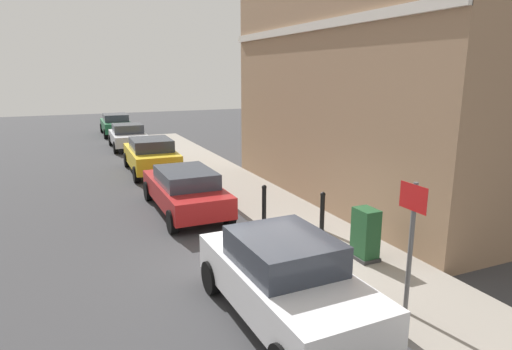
{
  "coord_description": "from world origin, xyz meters",
  "views": [
    {
      "loc": [
        -3.71,
        -8.04,
        4.17
      ],
      "look_at": [
        1.39,
        3.49,
        1.2
      ],
      "focal_mm": 30.69,
      "sensor_mm": 36.0,
      "label": 1
    }
  ],
  "objects_px": {
    "car_silver": "(128,136)",
    "street_sign": "(412,229)",
    "utility_cabinet": "(365,236)",
    "bollard_near_cabinet": "(322,210)",
    "car_red": "(185,189)",
    "car_yellow": "(151,155)",
    "bollard_far_kerb": "(264,202)",
    "car_green": "(116,124)",
    "car_white": "(284,278)"
  },
  "relations": [
    {
      "from": "car_yellow",
      "to": "bollard_far_kerb",
      "type": "distance_m",
      "value": 8.14
    },
    {
      "from": "car_yellow",
      "to": "bollard_near_cabinet",
      "type": "height_order",
      "value": "car_yellow"
    },
    {
      "from": "car_white",
      "to": "car_silver",
      "type": "relative_size",
      "value": 1.02
    },
    {
      "from": "car_silver",
      "to": "street_sign",
      "type": "xyz_separation_m",
      "value": [
        1.8,
        -19.92,
        0.96
      ]
    },
    {
      "from": "bollard_far_kerb",
      "to": "street_sign",
      "type": "xyz_separation_m",
      "value": [
        0.23,
        -5.25,
        0.96
      ]
    },
    {
      "from": "car_yellow",
      "to": "bollard_far_kerb",
      "type": "relative_size",
      "value": 4.11
    },
    {
      "from": "car_red",
      "to": "bollard_near_cabinet",
      "type": "xyz_separation_m",
      "value": [
        2.72,
        -3.4,
        -0.02
      ]
    },
    {
      "from": "bollard_far_kerb",
      "to": "car_white",
      "type": "bearing_deg",
      "value": -110.79
    },
    {
      "from": "car_red",
      "to": "utility_cabinet",
      "type": "relative_size",
      "value": 3.89
    },
    {
      "from": "utility_cabinet",
      "to": "car_yellow",
      "type": "bearing_deg",
      "value": 102.77
    },
    {
      "from": "car_green",
      "to": "street_sign",
      "type": "relative_size",
      "value": 1.9
    },
    {
      "from": "car_white",
      "to": "car_green",
      "type": "relative_size",
      "value": 0.92
    },
    {
      "from": "car_green",
      "to": "car_yellow",
      "type": "bearing_deg",
      "value": -179.08
    },
    {
      "from": "car_yellow",
      "to": "car_green",
      "type": "relative_size",
      "value": 0.98
    },
    {
      "from": "street_sign",
      "to": "bollard_near_cabinet",
      "type": "bearing_deg",
      "value": 78.13
    },
    {
      "from": "car_silver",
      "to": "street_sign",
      "type": "bearing_deg",
      "value": -173.81
    },
    {
      "from": "utility_cabinet",
      "to": "car_white",
      "type": "bearing_deg",
      "value": -154.86
    },
    {
      "from": "car_yellow",
      "to": "utility_cabinet",
      "type": "xyz_separation_m",
      "value": [
        2.53,
        -11.15,
        -0.09
      ]
    },
    {
      "from": "car_white",
      "to": "car_silver",
      "type": "distance_m",
      "value": 19.08
    },
    {
      "from": "car_white",
      "to": "bollard_near_cabinet",
      "type": "distance_m",
      "value": 4.17
    },
    {
      "from": "car_red",
      "to": "utility_cabinet",
      "type": "height_order",
      "value": "car_red"
    },
    {
      "from": "car_red",
      "to": "car_yellow",
      "type": "height_order",
      "value": "car_yellow"
    },
    {
      "from": "car_yellow",
      "to": "street_sign",
      "type": "height_order",
      "value": "street_sign"
    },
    {
      "from": "car_red",
      "to": "utility_cabinet",
      "type": "distance_m",
      "value": 5.91
    },
    {
      "from": "car_red",
      "to": "street_sign",
      "type": "xyz_separation_m",
      "value": [
        1.88,
        -7.38,
        0.94
      ]
    },
    {
      "from": "car_green",
      "to": "utility_cabinet",
      "type": "bearing_deg",
      "value": -173.0
    },
    {
      "from": "car_green",
      "to": "bollard_far_kerb",
      "type": "xyz_separation_m",
      "value": [
        1.56,
        -20.58,
        -0.05
      ]
    },
    {
      "from": "car_yellow",
      "to": "car_silver",
      "type": "bearing_deg",
      "value": 1.4
    },
    {
      "from": "bollard_near_cabinet",
      "to": "street_sign",
      "type": "relative_size",
      "value": 0.45
    },
    {
      "from": "car_white",
      "to": "utility_cabinet",
      "type": "xyz_separation_m",
      "value": [
        2.64,
        1.24,
        -0.1
      ]
    },
    {
      "from": "car_silver",
      "to": "bollard_near_cabinet",
      "type": "relative_size",
      "value": 3.82
    },
    {
      "from": "bollard_near_cabinet",
      "to": "utility_cabinet",
      "type": "bearing_deg",
      "value": -93.01
    },
    {
      "from": "car_green",
      "to": "street_sign",
      "type": "height_order",
      "value": "street_sign"
    },
    {
      "from": "utility_cabinet",
      "to": "bollard_near_cabinet",
      "type": "bearing_deg",
      "value": 86.99
    },
    {
      "from": "car_silver",
      "to": "utility_cabinet",
      "type": "bearing_deg",
      "value": -170.87
    },
    {
      "from": "car_silver",
      "to": "car_white",
      "type": "bearing_deg",
      "value": -179.29
    },
    {
      "from": "utility_cabinet",
      "to": "bollard_near_cabinet",
      "type": "distance_m",
      "value": 1.9
    },
    {
      "from": "car_red",
      "to": "car_silver",
      "type": "height_order",
      "value": "car_silver"
    },
    {
      "from": "car_white",
      "to": "utility_cabinet",
      "type": "height_order",
      "value": "car_white"
    },
    {
      "from": "utility_cabinet",
      "to": "car_silver",
      "type": "bearing_deg",
      "value": 98.11
    },
    {
      "from": "car_red",
      "to": "car_white",
      "type": "bearing_deg",
      "value": 179.54
    },
    {
      "from": "car_green",
      "to": "utility_cabinet",
      "type": "height_order",
      "value": "car_green"
    },
    {
      "from": "car_yellow",
      "to": "car_green",
      "type": "xyz_separation_m",
      "value": [
        0.0,
        12.59,
        -0.02
      ]
    },
    {
      "from": "car_white",
      "to": "bollard_far_kerb",
      "type": "distance_m",
      "value": 4.71
    },
    {
      "from": "utility_cabinet",
      "to": "bollard_far_kerb",
      "type": "distance_m",
      "value": 3.31
    },
    {
      "from": "car_silver",
      "to": "car_green",
      "type": "bearing_deg",
      "value": 0.87
    },
    {
      "from": "car_red",
      "to": "car_silver",
      "type": "bearing_deg",
      "value": -0.64
    },
    {
      "from": "car_white",
      "to": "car_yellow",
      "type": "distance_m",
      "value": 12.39
    },
    {
      "from": "car_red",
      "to": "car_yellow",
      "type": "distance_m",
      "value": 5.85
    },
    {
      "from": "utility_cabinet",
      "to": "bollard_near_cabinet",
      "type": "xyz_separation_m",
      "value": [
        0.1,
        1.9,
        0.02
      ]
    }
  ]
}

